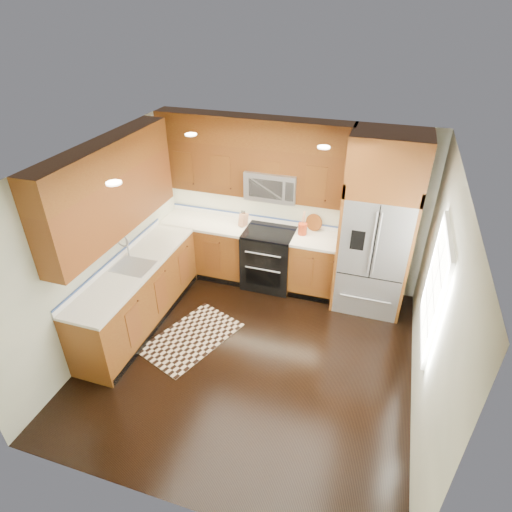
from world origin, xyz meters
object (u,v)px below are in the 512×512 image
(rug, at_px, (192,337))
(utensil_crock, at_px, (303,226))
(refrigerator, at_px, (377,227))
(knife_block, at_px, (243,220))
(range, at_px, (269,258))

(rug, distance_m, utensil_crock, 2.27)
(refrigerator, height_order, knife_block, refrigerator)
(refrigerator, bearing_deg, range, 178.60)
(range, xyz_separation_m, refrigerator, (1.55, -0.04, 0.83))
(rug, height_order, utensil_crock, utensil_crock)
(knife_block, distance_m, utensil_crock, 0.93)
(range, bearing_deg, utensil_crock, 10.54)
(refrigerator, relative_size, rug, 1.99)
(refrigerator, xyz_separation_m, utensil_crock, (-1.06, 0.13, -0.23))
(range, bearing_deg, knife_block, 169.36)
(range, distance_m, rug, 1.76)
(rug, bearing_deg, refrigerator, 56.13)
(range, xyz_separation_m, knife_block, (-0.44, 0.08, 0.57))
(range, bearing_deg, refrigerator, -1.40)
(rug, xyz_separation_m, knife_block, (0.19, 1.66, 1.04))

